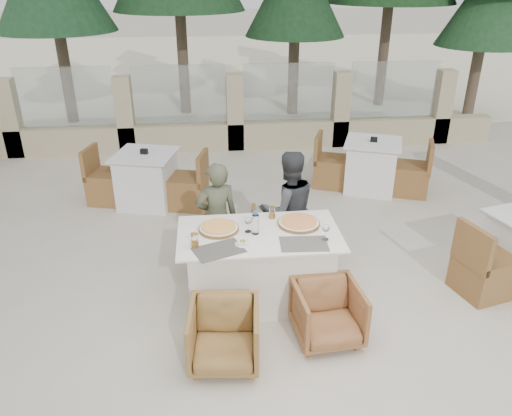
{
  "coord_description": "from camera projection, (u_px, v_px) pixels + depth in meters",
  "views": [
    {
      "loc": [
        -0.55,
        -4.29,
        3.13
      ],
      "look_at": [
        -0.08,
        0.29,
        0.9
      ],
      "focal_mm": 35.0,
      "sensor_mm": 36.0,
      "label": 1
    }
  ],
  "objects": [
    {
      "name": "bg_table_a",
      "position": [
        147.0,
        179.0,
        7.15
      ],
      "size": [
        1.79,
        1.19,
        0.77
      ],
      "primitive_type": null,
      "rotation": [
        0.0,
        0.0,
        -0.25
      ],
      "color": "silver",
      "rests_on": "ground"
    },
    {
      "name": "pizza_left",
      "position": [
        219.0,
        228.0,
        4.94
      ],
      "size": [
        0.53,
        0.53,
        0.05
      ],
      "primitive_type": "cylinder",
      "rotation": [
        0.0,
        0.0,
        -0.42
      ],
      "color": "orange",
      "rests_on": "dining_table"
    },
    {
      "name": "placemat_near_left",
      "position": [
        219.0,
        250.0,
        4.6
      ],
      "size": [
        0.53,
        0.44,
        0.0
      ],
      "primitive_type": "cube",
      "rotation": [
        0.0,
        0.0,
        0.37
      ],
      "color": "#524E46",
      "rests_on": "dining_table"
    },
    {
      "name": "diner_left",
      "position": [
        217.0,
        218.0,
        5.47
      ],
      "size": [
        0.53,
        0.41,
        1.29
      ],
      "primitive_type": "imported",
      "rotation": [
        0.0,
        0.0,
        3.38
      ],
      "color": "#484C37",
      "rests_on": "ground"
    },
    {
      "name": "pine_far_right",
      "position": [
        486.0,
        13.0,
        10.6
      ],
      "size": [
        1.98,
        1.98,
        4.5
      ],
      "primitive_type": "cone",
      "color": "#204926",
      "rests_on": "ground"
    },
    {
      "name": "ground",
      "position": [
        266.0,
        296.0,
        5.25
      ],
      "size": [
        80.0,
        80.0,
        0.0
      ],
      "primitive_type": "plane",
      "color": "beige",
      "rests_on": "ground"
    },
    {
      "name": "placemat_near_right",
      "position": [
        304.0,
        244.0,
        4.7
      ],
      "size": [
        0.47,
        0.33,
        0.0
      ],
      "primitive_type": "cube",
      "rotation": [
        0.0,
        0.0,
        -0.06
      ],
      "color": "#615B53",
      "rests_on": "dining_table"
    },
    {
      "name": "bg_table_b",
      "position": [
        371.0,
        166.0,
        7.63
      ],
      "size": [
        1.83,
        1.36,
        0.77
      ],
      "primitive_type": null,
      "rotation": [
        0.0,
        0.0,
        -0.37
      ],
      "color": "white",
      "rests_on": "ground"
    },
    {
      "name": "diner_right",
      "position": [
        288.0,
        210.0,
        5.56
      ],
      "size": [
        0.75,
        0.63,
        1.37
      ],
      "primitive_type": "imported",
      "rotation": [
        0.0,
        0.0,
        3.32
      ],
      "color": "#36383B",
      "rests_on": "ground"
    },
    {
      "name": "armchair_near_right",
      "position": [
        328.0,
        313.0,
        4.56
      ],
      "size": [
        0.64,
        0.65,
        0.55
      ],
      "primitive_type": "imported",
      "rotation": [
        0.0,
        0.0,
        0.09
      ],
      "color": "#925E35",
      "rests_on": "ground"
    },
    {
      "name": "olive_dish",
      "position": [
        243.0,
        242.0,
        4.69
      ],
      "size": [
        0.11,
        0.11,
        0.04
      ],
      "primitive_type": null,
      "rotation": [
        0.0,
        0.0,
        -0.04
      ],
      "color": "silver",
      "rests_on": "dining_table"
    },
    {
      "name": "armchair_far_right",
      "position": [
        302.0,
        243.0,
        5.72
      ],
      "size": [
        0.64,
        0.65,
        0.54
      ],
      "primitive_type": "imported",
      "rotation": [
        0.0,
        0.0,
        3.26
      ],
      "color": "brown",
      "rests_on": "ground"
    },
    {
      "name": "perimeter_wall_far",
      "position": [
        235.0,
        107.0,
        9.2
      ],
      "size": [
        10.0,
        0.34,
        1.6
      ],
      "primitive_type": null,
      "color": "tan",
      "rests_on": "ground"
    },
    {
      "name": "beer_glass_right",
      "position": [
        272.0,
        212.0,
        5.17
      ],
      "size": [
        0.08,
        0.08,
        0.13
      ],
      "primitive_type": "cylinder",
      "rotation": [
        0.0,
        0.0,
        -0.4
      ],
      "color": "orange",
      "rests_on": "dining_table"
    },
    {
      "name": "armchair_near_left",
      "position": [
        224.0,
        335.0,
        4.28
      ],
      "size": [
        0.65,
        0.67,
        0.56
      ],
      "primitive_type": "imported",
      "rotation": [
        0.0,
        0.0,
        -0.1
      ],
      "color": "olive",
      "rests_on": "ground"
    },
    {
      "name": "sand_patch",
      "position": [
        219.0,
        64.0,
        17.79
      ],
      "size": [
        30.0,
        16.0,
        0.01
      ],
      "primitive_type": "cube",
      "color": "#F5EEC8",
      "rests_on": "ground"
    },
    {
      "name": "armchair_far_left",
      "position": [
        228.0,
        233.0,
        5.91
      ],
      "size": [
        0.71,
        0.72,
        0.57
      ],
      "primitive_type": "imported",
      "rotation": [
        0.0,
        0.0,
        2.97
      ],
      "color": "brown",
      "rests_on": "ground"
    },
    {
      "name": "pizza_right",
      "position": [
        299.0,
        222.0,
        5.05
      ],
      "size": [
        0.51,
        0.51,
        0.06
      ],
      "primitive_type": "cylinder",
      "rotation": [
        0.0,
        0.0,
        -0.22
      ],
      "color": "#DF4A1E",
      "rests_on": "dining_table"
    },
    {
      "name": "dining_table",
      "position": [
        259.0,
        266.0,
        5.07
      ],
      "size": [
        1.6,
        0.9,
        0.77
      ],
      "primitive_type": null,
      "color": "white",
      "rests_on": "ground"
    },
    {
      "name": "beer_glass_left",
      "position": [
        195.0,
        240.0,
        4.63
      ],
      "size": [
        0.09,
        0.09,
        0.14
      ],
      "primitive_type": "cylinder",
      "rotation": [
        0.0,
        0.0,
        -0.39
      ],
      "color": "orange",
      "rests_on": "dining_table"
    },
    {
      "name": "water_bottle",
      "position": [
        255.0,
        223.0,
        4.84
      ],
      "size": [
        0.07,
        0.07,
        0.24
      ],
      "primitive_type": "cylinder",
      "rotation": [
        0.0,
        0.0,
        -0.01
      ],
      "color": "#A5C3D9",
      "rests_on": "dining_table"
    },
    {
      "name": "wine_glass_centre",
      "position": [
        248.0,
        224.0,
        4.88
      ],
      "size": [
        0.1,
        0.1,
        0.18
      ],
      "primitive_type": null,
      "rotation": [
        0.0,
        0.0,
        0.42
      ],
      "color": "white",
      "rests_on": "dining_table"
    },
    {
      "name": "wine_glass_corner",
      "position": [
        326.0,
        231.0,
        4.74
      ],
      "size": [
        0.1,
        0.1,
        0.18
      ],
      "primitive_type": null,
      "rotation": [
        0.0,
        0.0,
        -0.35
      ],
      "color": "white",
      "rests_on": "dining_table"
    }
  ]
}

